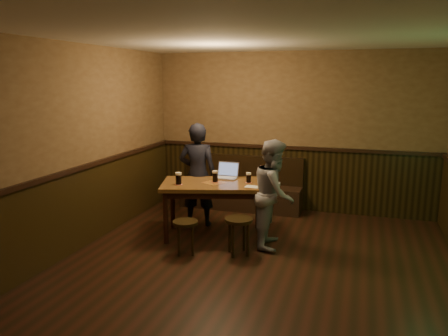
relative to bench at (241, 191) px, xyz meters
name	(u,v)px	position (x,y,z in m)	size (l,w,h in m)	color
room	(254,175)	(0.86, -2.53, 0.89)	(5.04, 6.04, 2.84)	black
bench	(241,191)	(0.00, 0.00, 0.00)	(2.20, 0.50, 0.95)	black
pub_table	(214,190)	(0.00, -1.50, 0.40)	(1.71, 1.27, 0.82)	#593619
stool_left	(185,228)	(-0.13, -2.29, 0.05)	(0.44, 0.44, 0.46)	black
stool_right	(239,226)	(0.55, -2.10, 0.09)	(0.46, 0.46, 0.50)	black
pint_left	(179,178)	(-0.45, -1.77, 0.60)	(0.12, 0.12, 0.18)	#AF1E15
pint_mid	(215,176)	(0.00, -1.46, 0.59)	(0.11, 0.11, 0.17)	#AF1E15
pint_right	(249,178)	(0.49, -1.35, 0.58)	(0.10, 0.10, 0.15)	#AF1E15
laptop	(227,174)	(0.09, -1.14, 0.57)	(0.35, 0.28, 0.24)	silver
menu	(253,187)	(0.62, -1.58, 0.51)	(0.22, 0.15, 0.00)	silver
person_suit	(198,175)	(-0.41, -1.10, 0.52)	(0.60, 0.40, 1.66)	black
person_grey	(274,193)	(0.93, -1.62, 0.45)	(0.74, 0.57, 1.52)	#939297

